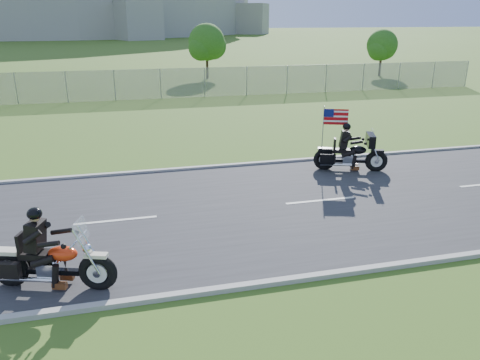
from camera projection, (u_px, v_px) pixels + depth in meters
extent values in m
plane|color=#3E5B1C|center=(189.00, 215.00, 13.20)|extent=(420.00, 420.00, 0.00)
cube|color=#28282B|center=(189.00, 214.00, 13.19)|extent=(120.00, 8.00, 0.04)
cube|color=#9E9B93|center=(173.00, 170.00, 16.89)|extent=(120.00, 0.18, 0.12)
cube|color=#9E9B93|center=(217.00, 290.00, 9.48)|extent=(120.00, 0.18, 0.12)
cube|color=gray|center=(66.00, 87.00, 30.02)|extent=(60.00, 0.03, 2.00)
cylinder|color=#A3A099|center=(60.00, 2.00, 160.87)|extent=(130.00, 130.00, 20.00)
cylinder|color=#382316|center=(207.00, 64.00, 41.61)|extent=(0.22, 0.22, 2.52)
sphere|color=#2B5316|center=(207.00, 42.00, 40.99)|extent=(3.20, 3.20, 3.20)
sphere|color=#2B5316|center=(213.00, 46.00, 41.69)|extent=(2.40, 2.40, 2.40)
sphere|color=#2B5316|center=(201.00, 48.00, 40.64)|extent=(2.24, 2.24, 2.24)
cylinder|color=#382316|center=(380.00, 64.00, 43.50)|extent=(0.22, 0.22, 2.24)
sphere|color=#2B5316|center=(382.00, 45.00, 42.95)|extent=(2.80, 2.80, 2.80)
sphere|color=#2B5316|center=(385.00, 48.00, 43.57)|extent=(2.10, 2.10, 2.10)
sphere|color=#2B5316|center=(379.00, 50.00, 42.65)|extent=(1.96, 1.96, 1.96)
torus|color=black|center=(98.00, 272.00, 9.45)|extent=(0.83, 0.44, 0.81)
torus|color=black|center=(10.00, 268.00, 9.58)|extent=(0.83, 0.44, 0.81)
ellipsoid|color=red|center=(63.00, 254.00, 9.37)|extent=(0.69, 0.53, 0.31)
cube|color=black|center=(36.00, 254.00, 9.42)|extent=(0.67, 0.50, 0.13)
cube|color=black|center=(35.00, 235.00, 9.28)|extent=(0.39, 0.50, 0.60)
sphere|color=black|center=(34.00, 214.00, 9.12)|extent=(0.37, 0.37, 0.29)
cube|color=silver|center=(81.00, 231.00, 9.16)|extent=(0.20, 0.49, 0.44)
torus|color=black|center=(376.00, 161.00, 16.71)|extent=(0.81, 0.46, 0.80)
torus|color=black|center=(325.00, 159.00, 16.89)|extent=(0.81, 0.46, 0.80)
ellipsoid|color=black|center=(358.00, 150.00, 16.65)|extent=(0.69, 0.53, 0.30)
cube|color=black|center=(342.00, 151.00, 16.72)|extent=(0.67, 0.51, 0.13)
cube|color=black|center=(344.00, 139.00, 16.57)|extent=(0.39, 0.49, 0.59)
sphere|color=black|center=(347.00, 127.00, 16.41)|extent=(0.37, 0.37, 0.29)
cube|color=black|center=(371.00, 140.00, 16.48)|extent=(0.52, 0.89, 0.43)
cube|color=#B70C11|center=(336.00, 117.00, 16.56)|extent=(0.82, 0.32, 0.56)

